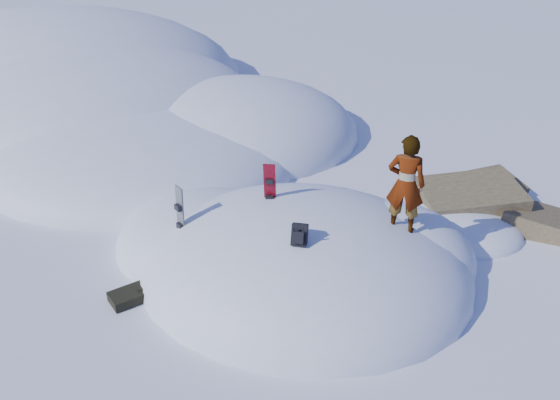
% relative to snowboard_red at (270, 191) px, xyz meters
% --- Properties ---
extents(ground, '(120.00, 120.00, 0.00)m').
position_rel_snowboard_red_xyz_m(ground, '(0.82, -0.49, -1.59)').
color(ground, white).
rests_on(ground, ground).
extents(snow_mound, '(8.00, 6.00, 3.00)m').
position_rel_snowboard_red_xyz_m(snow_mound, '(0.65, -0.25, -1.59)').
color(snow_mound, white).
rests_on(snow_mound, ground).
extents(snow_ridge, '(21.50, 18.50, 6.40)m').
position_rel_snowboard_red_xyz_m(snow_ridge, '(-9.61, 9.36, -1.59)').
color(snow_ridge, white).
rests_on(snow_ridge, ground).
extents(rock_outcrop, '(4.68, 4.41, 1.68)m').
position_rel_snowboard_red_xyz_m(rock_outcrop, '(4.54, 2.52, -1.57)').
color(rock_outcrop, olive).
rests_on(rock_outcrop, ground).
extents(snowboard_red, '(0.27, 0.25, 1.33)m').
position_rel_snowboard_red_xyz_m(snowboard_red, '(0.00, 0.00, 0.00)').
color(snowboard_red, red).
rests_on(snowboard_red, snow_mound).
extents(snowboard_dark, '(0.26, 0.26, 1.43)m').
position_rel_snowboard_red_xyz_m(snowboard_dark, '(-1.69, -0.83, -0.40)').
color(snowboard_dark, black).
rests_on(snowboard_dark, snow_mound).
extents(backpack, '(0.29, 0.38, 0.48)m').
position_rel_snowboard_red_xyz_m(backpack, '(0.92, -1.57, -0.02)').
color(backpack, black).
rests_on(backpack, snow_mound).
extents(gear_pile, '(0.98, 0.87, 0.25)m').
position_rel_snowboard_red_xyz_m(gear_pile, '(-2.27, -2.13, -1.46)').
color(gear_pile, black).
rests_on(gear_pile, ground).
extents(person, '(0.77, 0.55, 1.98)m').
position_rel_snowboard_red_xyz_m(person, '(2.72, -0.29, 0.58)').
color(person, slate).
rests_on(person, snow_mound).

